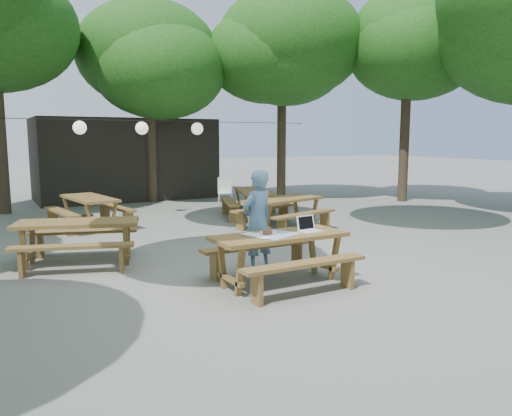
{
  "coord_description": "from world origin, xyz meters",
  "views": [
    {
      "loc": [
        -4.18,
        -7.3,
        2.15
      ],
      "look_at": [
        -0.36,
        -0.53,
        1.05
      ],
      "focal_mm": 35.0,
      "sensor_mm": 36.0,
      "label": 1
    }
  ],
  "objects": [
    {
      "name": "ground",
      "position": [
        0.0,
        0.0,
        0.0
      ],
      "size": [
        80.0,
        80.0,
        0.0
      ],
      "primitive_type": "plane",
      "color": "#63635E",
      "rests_on": "ground"
    },
    {
      "name": "pavilion",
      "position": [
        0.5,
        10.5,
        1.4
      ],
      "size": [
        6.0,
        3.0,
        2.8
      ],
      "primitive_type": "cube",
      "color": "black",
      "rests_on": "ground"
    },
    {
      "name": "main_picnic_table",
      "position": [
        -0.36,
        -1.23,
        0.39
      ],
      "size": [
        2.0,
        1.58,
        0.75
      ],
      "color": "brown",
      "rests_on": "ground"
    },
    {
      "name": "picnic_table_nw",
      "position": [
        -2.73,
        1.42,
        0.39
      ],
      "size": [
        2.3,
        2.1,
        0.75
      ],
      "rotation": [
        0.0,
        0.0,
        -0.32
      ],
      "color": "brown",
      "rests_on": "ground"
    },
    {
      "name": "picnic_table_ne",
      "position": [
        2.02,
        2.42,
        0.39
      ],
      "size": [
        2.24,
        2.02,
        0.75
      ],
      "rotation": [
        0.0,
        0.0,
        0.26
      ],
      "color": "brown",
      "rests_on": "ground"
    },
    {
      "name": "picnic_table_far_w",
      "position": [
        -1.86,
        4.91,
        0.39
      ],
      "size": [
        1.83,
        2.1,
        0.75
      ],
      "rotation": [
        0.0,
        0.0,
        1.71
      ],
      "color": "brown",
      "rests_on": "ground"
    },
    {
      "name": "picnic_table_far_e",
      "position": [
        2.32,
        4.37,
        0.39
      ],
      "size": [
        2.11,
        2.31,
        0.75
      ],
      "rotation": [
        0.0,
        0.0,
        1.24
      ],
      "color": "brown",
      "rests_on": "ground"
    },
    {
      "name": "woman",
      "position": [
        -0.3,
        -0.47,
        0.83
      ],
      "size": [
        0.69,
        0.55,
        1.65
      ],
      "primitive_type": "imported",
      "rotation": [
        0.0,
        0.0,
        3.42
      ],
      "color": "#6996BF",
      "rests_on": "ground"
    },
    {
      "name": "plastic_chair",
      "position": [
        2.66,
        6.82,
        0.26
      ],
      "size": [
        0.57,
        0.57,
        0.9
      ],
      "rotation": [
        0.0,
        0.0,
        -0.38
      ],
      "color": "white",
      "rests_on": "ground"
    },
    {
      "name": "laptop",
      "position": [
        0.13,
        -1.26,
        0.81
      ],
      "size": [
        0.36,
        0.29,
        0.24
      ],
      "rotation": [
        0.0,
        0.0,
        0.11
      ],
      "color": "white",
      "rests_on": "main_picnic_table"
    },
    {
      "name": "tabletop_clutter",
      "position": [
        -0.5,
        -1.22,
        0.76
      ],
      "size": [
        0.84,
        0.76,
        0.08
      ],
      "color": "#3868C0",
      "rests_on": "main_picnic_table"
    },
    {
      "name": "paper_lanterns",
      "position": [
        -0.19,
        6.0,
        2.4
      ],
      "size": [
        9.0,
        0.34,
        0.38
      ],
      "color": "black",
      "rests_on": "ground"
    }
  ]
}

